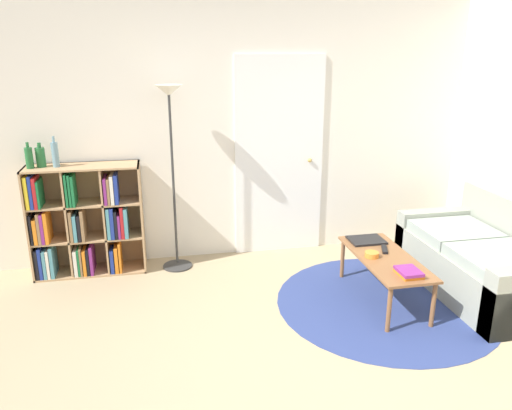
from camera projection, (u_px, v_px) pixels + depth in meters
ground_plane at (305, 387)px, 3.22m from camera, size 14.00×14.00×0.00m
wall_back at (243, 132)px, 5.01m from camera, size 7.74×0.11×2.60m
rug at (386, 303)px, 4.29m from camera, size 1.87×1.87×0.01m
bookshelf at (83, 223)px, 4.75m from camera, size 1.04×0.34×1.06m
floor_lamp at (171, 129)px, 4.59m from camera, size 0.29×0.29×1.78m
couch at (488, 262)px, 4.44m from camera, size 0.87×1.56×0.80m
coffee_table at (385, 261)px, 4.24m from camera, size 0.45×1.06×0.40m
laptop at (366, 240)px, 4.56m from camera, size 0.31×0.25×0.02m
bowl at (372, 255)px, 4.21m from camera, size 0.12×0.12×0.05m
book_stack_on_table at (409, 272)px, 3.87m from camera, size 0.17×0.21×0.05m
remote at (384, 249)px, 4.35m from camera, size 0.10×0.18×0.02m
bottle_left at (29, 158)px, 4.46m from camera, size 0.07×0.07×0.24m
bottle_middle at (41, 157)px, 4.51m from camera, size 0.08×0.08×0.22m
bottle_right at (55, 154)px, 4.50m from camera, size 0.06×0.06×0.28m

